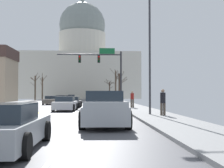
{
  "coord_description": "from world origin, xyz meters",
  "views": [
    {
      "loc": [
        4.56,
        -20.92,
        1.53
      ],
      "look_at": [
        7.34,
        30.33,
        3.22
      ],
      "focal_mm": 46.76,
      "sensor_mm": 36.0,
      "label": 1
    }
  ],
  "objects_px": {
    "street_lamp_right": "(145,37)",
    "sedan_oncoming_03": "(71,97)",
    "sedan_near_01": "(65,104)",
    "sedan_oncoming_00": "(51,100)",
    "sedan_near_02": "(105,107)",
    "sedan_oncoming_01": "(61,99)",
    "pickup_truck_near_03": "(104,110)",
    "pedestrian_00": "(163,101)",
    "sedan_near_00": "(72,103)",
    "pedestrian_01": "(132,98)",
    "sedan_oncoming_02": "(68,98)",
    "signal_gantry": "(103,65)",
    "sedan_near_04": "(4,128)"
  },
  "relations": [
    {
      "from": "sedan_near_02",
      "to": "pickup_truck_near_03",
      "type": "relative_size",
      "value": 0.82
    },
    {
      "from": "sedan_near_01",
      "to": "pickup_truck_near_03",
      "type": "distance_m",
      "value": 12.61
    },
    {
      "from": "sedan_oncoming_03",
      "to": "signal_gantry",
      "type": "bearing_deg",
      "value": -79.99
    },
    {
      "from": "street_lamp_right",
      "to": "pedestrian_00",
      "type": "distance_m",
      "value": 4.56
    },
    {
      "from": "street_lamp_right",
      "to": "sedan_oncoming_03",
      "type": "relative_size",
      "value": 2.01
    },
    {
      "from": "signal_gantry",
      "to": "sedan_near_04",
      "type": "relative_size",
      "value": 1.78
    },
    {
      "from": "sedan_near_02",
      "to": "sedan_oncoming_01",
      "type": "height_order",
      "value": "sedan_near_02"
    },
    {
      "from": "sedan_oncoming_01",
      "to": "sedan_oncoming_02",
      "type": "relative_size",
      "value": 1.0
    },
    {
      "from": "street_lamp_right",
      "to": "pedestrian_01",
      "type": "xyz_separation_m",
      "value": [
        0.24,
        9.3,
        -4.35
      ]
    },
    {
      "from": "pickup_truck_near_03",
      "to": "sedan_oncoming_03",
      "type": "xyz_separation_m",
      "value": [
        -6.94,
        63.25,
        -0.15
      ]
    },
    {
      "from": "sedan_oncoming_00",
      "to": "pedestrian_00",
      "type": "height_order",
      "value": "pedestrian_00"
    },
    {
      "from": "sedan_oncoming_01",
      "to": "pedestrian_00",
      "type": "height_order",
      "value": "pedestrian_00"
    },
    {
      "from": "sedan_near_01",
      "to": "pickup_truck_near_03",
      "type": "bearing_deg",
      "value": -75.4
    },
    {
      "from": "sedan_oncoming_01",
      "to": "sedan_near_00",
      "type": "bearing_deg",
      "value": -80.23
    },
    {
      "from": "sedan_near_04",
      "to": "pedestrian_01",
      "type": "distance_m",
      "value": 21.6
    },
    {
      "from": "sedan_oncoming_00",
      "to": "sedan_oncoming_03",
      "type": "bearing_deg",
      "value": 90.37
    },
    {
      "from": "sedan_oncoming_02",
      "to": "sedan_oncoming_03",
      "type": "xyz_separation_m",
      "value": [
        -0.06,
        9.9,
        0.06
      ]
    },
    {
      "from": "sedan_oncoming_01",
      "to": "street_lamp_right",
      "type": "bearing_deg",
      "value": -74.24
    },
    {
      "from": "pedestrian_00",
      "to": "sedan_oncoming_02",
      "type": "bearing_deg",
      "value": 102.35
    },
    {
      "from": "pedestrian_00",
      "to": "pedestrian_01",
      "type": "xyz_separation_m",
      "value": [
        -0.69,
        10.39,
        -0.01
      ]
    },
    {
      "from": "street_lamp_right",
      "to": "pedestrian_00",
      "type": "bearing_deg",
      "value": -49.5
    },
    {
      "from": "pedestrian_00",
      "to": "pedestrian_01",
      "type": "height_order",
      "value": "pedestrian_00"
    },
    {
      "from": "sedan_oncoming_00",
      "to": "sedan_oncoming_02",
      "type": "height_order",
      "value": "sedan_oncoming_00"
    },
    {
      "from": "sedan_near_01",
      "to": "sedan_oncoming_00",
      "type": "relative_size",
      "value": 1.03
    },
    {
      "from": "street_lamp_right",
      "to": "pedestrian_01",
      "type": "height_order",
      "value": "street_lamp_right"
    },
    {
      "from": "signal_gantry",
      "to": "pedestrian_01",
      "type": "xyz_separation_m",
      "value": [
        2.73,
        -6.76,
        -4.04
      ]
    },
    {
      "from": "sedan_near_00",
      "to": "sedan_oncoming_00",
      "type": "bearing_deg",
      "value": 111.54
    },
    {
      "from": "sedan_oncoming_02",
      "to": "pedestrian_00",
      "type": "xyz_separation_m",
      "value": [
        10.76,
        -49.13,
        0.54
      ]
    },
    {
      "from": "pickup_truck_near_03",
      "to": "sedan_oncoming_02",
      "type": "bearing_deg",
      "value": 97.36
    },
    {
      "from": "sedan_oncoming_00",
      "to": "signal_gantry",
      "type": "bearing_deg",
      "value": -38.58
    },
    {
      "from": "sedan_near_04",
      "to": "signal_gantry",
      "type": "bearing_deg",
      "value": 83.01
    },
    {
      "from": "sedan_oncoming_03",
      "to": "pedestrian_00",
      "type": "height_order",
      "value": "pedestrian_00"
    },
    {
      "from": "sedan_oncoming_01",
      "to": "sedan_near_02",
      "type": "bearing_deg",
      "value": -78.19
    },
    {
      "from": "street_lamp_right",
      "to": "sedan_oncoming_02",
      "type": "height_order",
      "value": "street_lamp_right"
    },
    {
      "from": "sedan_near_04",
      "to": "sedan_oncoming_03",
      "type": "height_order",
      "value": "sedan_near_04"
    },
    {
      "from": "signal_gantry",
      "to": "sedan_near_02",
      "type": "xyz_separation_m",
      "value": [
        -0.23,
        -15.38,
        -4.5
      ]
    },
    {
      "from": "pickup_truck_near_03",
      "to": "sedan_oncoming_01",
      "type": "relative_size",
      "value": 1.21
    },
    {
      "from": "sedan_near_00",
      "to": "signal_gantry",
      "type": "bearing_deg",
      "value": 43.77
    },
    {
      "from": "sedan_near_00",
      "to": "sedan_near_01",
      "type": "bearing_deg",
      "value": -90.66
    },
    {
      "from": "sedan_near_00",
      "to": "pedestrian_01",
      "type": "xyz_separation_m",
      "value": [
        6.29,
        -3.35,
        0.51
      ]
    },
    {
      "from": "sedan_near_02",
      "to": "sedan_oncoming_03",
      "type": "bearing_deg",
      "value": 97.14
    },
    {
      "from": "sedan_near_04",
      "to": "sedan_oncoming_02",
      "type": "height_order",
      "value": "sedan_near_04"
    },
    {
      "from": "sedan_near_01",
      "to": "pickup_truck_near_03",
      "type": "relative_size",
      "value": 0.79
    },
    {
      "from": "sedan_oncoming_03",
      "to": "pedestrian_00",
      "type": "relative_size",
      "value": 2.66
    },
    {
      "from": "sedan_oncoming_00",
      "to": "sedan_near_02",
      "type": "bearing_deg",
      "value": -71.8
    },
    {
      "from": "sedan_near_04",
      "to": "sedan_oncoming_01",
      "type": "height_order",
      "value": "sedan_near_04"
    },
    {
      "from": "sedan_near_01",
      "to": "sedan_near_04",
      "type": "bearing_deg",
      "value": -89.2
    },
    {
      "from": "street_lamp_right",
      "to": "sedan_near_02",
      "type": "xyz_separation_m",
      "value": [
        -2.72,
        0.68,
        -4.81
      ]
    },
    {
      "from": "signal_gantry",
      "to": "sedan_oncoming_01",
      "type": "xyz_separation_m",
      "value": [
        -7.44,
        19.11,
        -4.52
      ]
    },
    {
      "from": "pickup_truck_near_03",
      "to": "pedestrian_01",
      "type": "bearing_deg",
      "value": 77.72
    }
  ]
}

